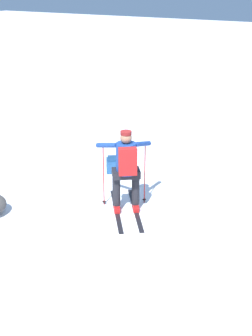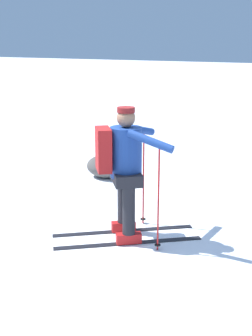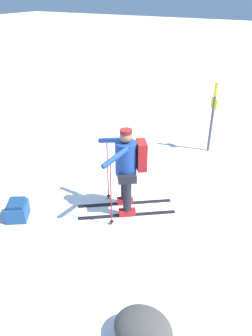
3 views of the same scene
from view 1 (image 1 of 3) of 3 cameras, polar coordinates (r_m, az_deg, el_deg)
The scene contains 3 objects.
ground_plane at distance 8.63m, azimuth -0.54°, elevation -6.87°, with size 80.00×80.00×0.00m, color white.
skier at distance 8.70m, azimuth 0.02°, elevation 0.21°, with size 1.72×1.42×1.61m.
dropped_backpack at distance 10.81m, azimuth -1.32°, elevation 0.41°, with size 0.51×0.53×0.35m.
Camera 1 is at (6.50, 3.77, 4.24)m, focal length 50.00 mm.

